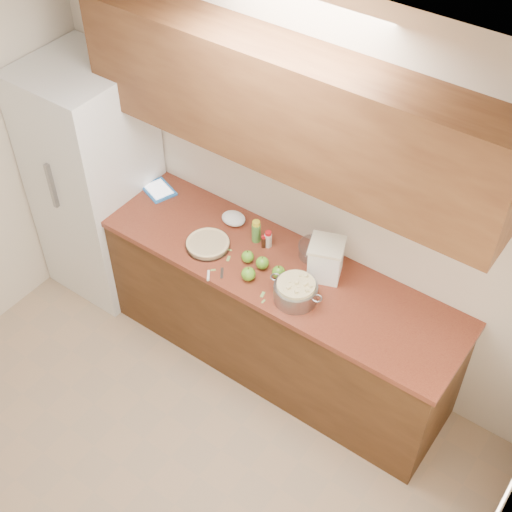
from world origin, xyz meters
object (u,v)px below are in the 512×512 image
Objects in this scene: colander at (296,292)px; tablet at (159,190)px; pie at (208,244)px; flour_canister at (326,259)px.

tablet is at bearing 167.79° from colander.
pie is at bearing 176.08° from colander.
flour_canister is 0.96× the size of tablet.
colander is 1.34× the size of flour_canister.
colander is 0.28m from flour_canister.
pie reaches higher than tablet.
pie is 0.67m from tablet.
flour_canister is at bearing 83.29° from colander.
flour_canister is (0.03, 0.27, 0.06)m from colander.
tablet is (-1.32, 0.29, -0.06)m from colander.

